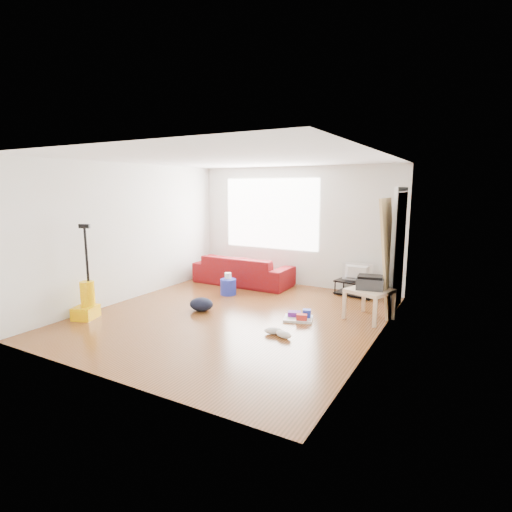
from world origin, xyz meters
The scene contains 13 objects.
room centered at (0.07, 0.15, 1.25)m, with size 4.51×5.01×2.51m.
sofa centered at (-0.99, 1.95, 0.00)m, with size 2.12×0.83×0.62m, color #5B111A.
tv_stand centered at (1.39, 2.22, 0.15)m, with size 0.82×0.55×0.28m.
tv centered at (1.39, 2.22, 0.45)m, with size 0.59×0.08×0.34m, color black.
side_table centered at (1.95, 0.93, 0.41)m, with size 0.76×0.76×0.49m.
printer centered at (1.95, 0.93, 0.60)m, with size 0.46×0.38×0.22m.
bucket centered at (-0.80, 1.07, 0.00)m, with size 0.31×0.31×0.31m, color #222FB4.
toilet_paper centered at (-0.83, 1.11, 0.21)m, with size 0.13×0.13×0.12m, color white.
cleaning_tray centered at (1.00, 0.36, 0.05)m, with size 0.54×0.48×0.16m.
backpack centered at (-0.64, -0.02, 0.00)m, with size 0.41×0.33×0.23m, color black.
sneakers centered at (1.02, -0.44, 0.05)m, with size 0.47×0.24×0.10m.
vacuum centered at (-2.00, -1.22, 0.28)m, with size 0.42×0.44×1.51m.
door_panel centered at (2.13, 1.34, 0.00)m, with size 0.04×0.76×1.91m, color tan.
Camera 1 is at (3.36, -5.26, 2.07)m, focal length 28.00 mm.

